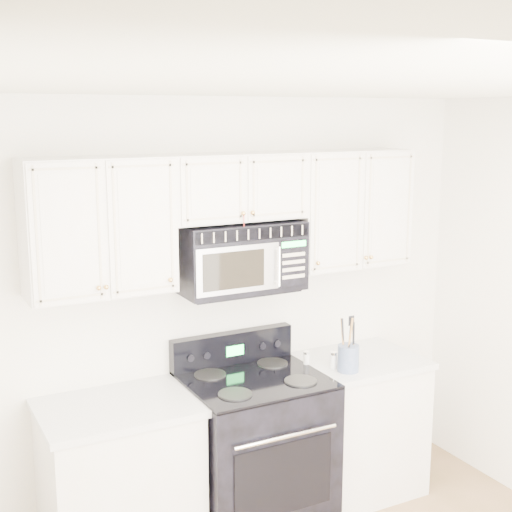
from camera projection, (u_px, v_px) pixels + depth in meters
room at (400, 405)px, 2.98m from camera, size 3.51×3.51×2.61m
base_cabinet_left at (120, 486)px, 4.03m from camera, size 0.86×0.65×0.92m
base_cabinet_right at (352, 429)px, 4.76m from camera, size 0.86×0.65×0.92m
range at (254, 447)px, 4.37m from camera, size 0.83×0.75×1.14m
upper_cabinets at (234, 210)px, 4.23m from camera, size 2.44×0.37×0.75m
microwave at (240, 256)px, 4.27m from camera, size 0.75×0.42×0.41m
utensil_crock at (348, 357)px, 4.43m from camera, size 0.13×0.13×0.35m
shaker_salt at (307, 359)px, 4.52m from camera, size 0.04×0.04×0.10m
shaker_pepper at (333, 360)px, 4.48m from camera, size 0.05×0.05×0.11m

